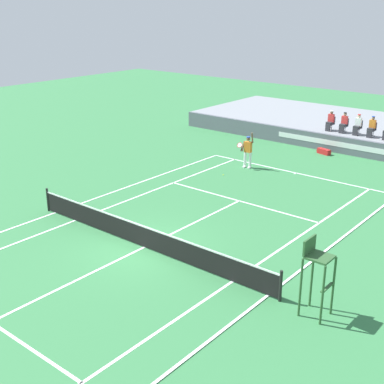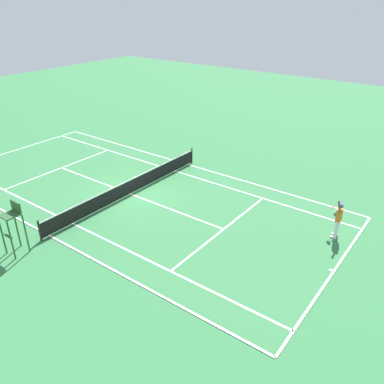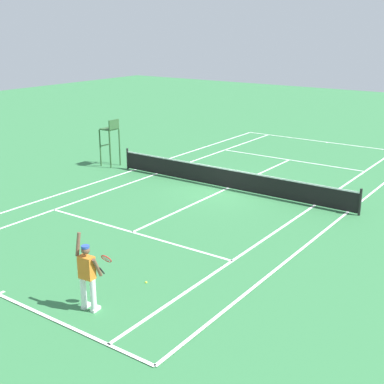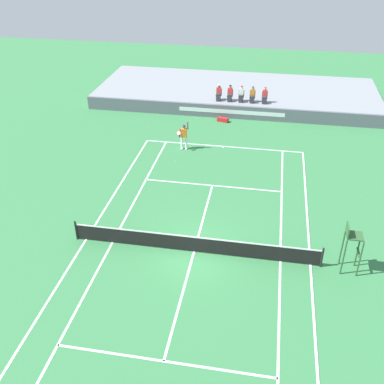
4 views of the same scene
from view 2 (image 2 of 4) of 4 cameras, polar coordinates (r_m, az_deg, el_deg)
name	(u,v)px [view 2 (image 2 of 4)]	position (r m, az deg, el deg)	size (l,w,h in m)	color
ground_plane	(131,194)	(23.25, -8.83, -0.33)	(80.00, 80.00, 0.00)	#337542
court	(131,194)	(23.25, -8.83, -0.31)	(11.08, 23.88, 0.03)	#337542
net	(130,186)	(23.02, -8.92, 0.82)	(11.98, 0.10, 1.07)	black
tennis_player	(338,219)	(19.79, 20.27, -3.68)	(0.76, 0.67, 2.08)	white
tennis_ball	(298,222)	(20.94, 15.00, -4.15)	(0.07, 0.07, 0.07)	#D1E533
umpire_chair	(13,222)	(18.94, -24.36, -3.94)	(0.77, 0.77, 2.44)	#2D562D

